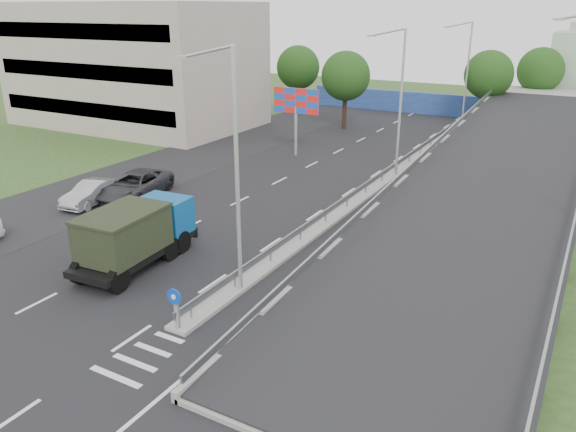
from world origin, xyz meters
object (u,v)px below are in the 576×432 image
Objects in this scene: lamp_post_near at (233,161)px; parked_car_b at (92,193)px; lamp_post_far at (466,69)px; sign_bollard at (176,308)px; lamp_post_mid at (398,96)px; billboard at (296,105)px; parked_car_c at (135,185)px; dump_truck at (136,233)px.

lamp_post_near reaches higher than parked_car_b.
parked_car_b is (-14.31, -34.88, -5.08)m from lamp_post_far.
sign_bollard is 16.79m from parked_car_b.
lamp_post_mid is at bearing 39.85° from parked_car_b.
parked_car_b is at bearing -107.12° from billboard.
parked_car_c is at bearing -111.60° from lamp_post_far.
billboard is at bearing 94.87° from dump_truck.
lamp_post_mid is 18.72m from parked_car_c.
billboard is 1.25× the size of parked_car_b.
lamp_post_far is at bearing 61.43° from parked_car_b.
lamp_post_far is at bearing 89.86° from sign_bollard.
sign_bollard is 0.17× the size of lamp_post_near.
lamp_post_mid is 20.00m from lamp_post_far.
sign_bollard is at bearing -70.79° from billboard.
lamp_post_near is at bearing 88.36° from sign_bollard.
sign_bollard is 24.30m from lamp_post_mid.
billboard is (-9.11, -18.00, -1.62)m from lamp_post_far.
lamp_post_mid is (0.00, 20.00, 0.00)m from lamp_post_near.
sign_bollard is 6.68m from dump_truck.
sign_bollard is at bearing -90.14° from lamp_post_far.
lamp_post_far is 40.67m from dump_truck.
parked_car_c is (-3.80, -14.60, -3.37)m from billboard.
parked_car_b is (-8.71, 5.19, -0.91)m from dump_truck.
lamp_post_far is (0.00, 20.00, 0.00)m from lamp_post_mid.
billboard is at bearing 167.62° from lamp_post_mid.
lamp_post_far reaches higher than billboard.
billboard is (-9.00, 25.83, 3.15)m from sign_bollard.
lamp_post_mid is 1.83× the size of billboard.
lamp_post_mid is 1.47× the size of dump_truck.
lamp_post_near is 2.29× the size of parked_car_b.
lamp_post_near is at bearing -67.51° from billboard.
sign_bollard is 0.38× the size of parked_car_b.
dump_truck is 10.47m from parked_car_c.
parked_car_c is at bearing 52.03° from parked_car_b.
billboard is at bearing 109.21° from sign_bollard.
dump_truck reaches higher than parked_car_c.
billboard is at bearing 112.49° from lamp_post_near.
lamp_post_mid reaches higher than sign_bollard.
parked_car_b is (-14.31, -14.88, -5.08)m from lamp_post_mid.
lamp_post_near is 23.87m from billboard.
dump_truck is (-5.60, -0.07, -4.18)m from lamp_post_near.
lamp_post_mid is 21.25m from dump_truck.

